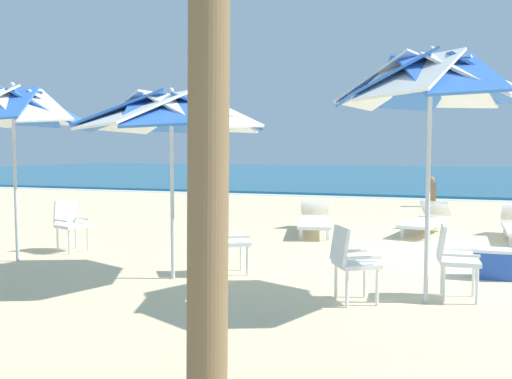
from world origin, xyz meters
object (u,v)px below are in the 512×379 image
(beach_umbrella_0, at_px, (430,82))
(sun_lounger_2, at_px, (315,220))
(beach_umbrella_2, at_px, (13,108))
(beachgoer_seated, at_px, (431,197))
(beach_umbrella_1, at_px, (171,114))
(plastic_chair_1, at_px, (351,259))
(plastic_chair_2, at_px, (227,239))
(plastic_chair_4, at_px, (70,222))
(sun_lounger_1, at_px, (426,220))
(plastic_chair_0, at_px, (453,256))
(cooler_box, at_px, (493,263))

(beach_umbrella_0, height_order, sun_lounger_2, beach_umbrella_0)
(beach_umbrella_2, distance_m, beachgoer_seated, 12.43)
(beach_umbrella_0, xyz_separation_m, beach_umbrella_1, (-3.24, 0.14, -0.26))
(beach_umbrella_0, distance_m, beach_umbrella_2, 6.07)
(plastic_chair_1, relative_size, beach_umbrella_1, 0.34)
(plastic_chair_1, distance_m, plastic_chair_2, 2.04)
(beach_umbrella_1, distance_m, beach_umbrella_2, 2.83)
(beach_umbrella_0, distance_m, plastic_chair_2, 3.36)
(beach_umbrella_0, height_order, plastic_chair_1, beach_umbrella_0)
(plastic_chair_2, bearing_deg, beach_umbrella_2, -176.49)
(beach_umbrella_0, distance_m, plastic_chair_4, 6.30)
(beach_umbrella_1, height_order, sun_lounger_1, beach_umbrella_1)
(plastic_chair_0, height_order, plastic_chair_4, same)
(beach_umbrella_0, xyz_separation_m, plastic_chair_0, (0.29, 0.28, -1.97))
(beach_umbrella_1, xyz_separation_m, sun_lounger_1, (3.12, 5.22, -1.92))
(beach_umbrella_0, height_order, cooler_box, beach_umbrella_0)
(beachgoer_seated, bearing_deg, cooler_box, -84.39)
(beach_umbrella_1, distance_m, sun_lounger_2, 5.00)
(sun_lounger_1, bearing_deg, sun_lounger_2, -162.07)
(plastic_chair_1, relative_size, plastic_chair_4, 1.00)
(sun_lounger_2, xyz_separation_m, beachgoer_seated, (2.19, 6.47, 0.01))
(plastic_chair_2, bearing_deg, sun_lounger_1, 61.95)
(plastic_chair_0, bearing_deg, plastic_chair_2, 173.49)
(beach_umbrella_1, height_order, sun_lounger_2, beach_umbrella_1)
(cooler_box, relative_size, beachgoer_seated, 0.54)
(plastic_chair_0, relative_size, beach_umbrella_2, 0.32)
(plastic_chair_0, distance_m, beach_umbrella_2, 6.61)
(plastic_chair_1, height_order, beachgoer_seated, beachgoer_seated)
(beach_umbrella_2, xyz_separation_m, sun_lounger_1, (5.94, 4.96, -2.07))
(sun_lounger_1, bearing_deg, plastic_chair_4, -145.07)
(plastic_chair_1, xyz_separation_m, plastic_chair_2, (-1.84, 0.88, 0.00))
(plastic_chair_2, xyz_separation_m, cooler_box, (3.47, 0.92, -0.30))
(plastic_chair_1, relative_size, beachgoer_seated, 0.94)
(plastic_chair_0, height_order, beachgoer_seated, beachgoer_seated)
(plastic_chair_4, bearing_deg, sun_lounger_2, 42.98)
(plastic_chair_1, xyz_separation_m, cooler_box, (1.63, 1.80, -0.30))
(beach_umbrella_0, bearing_deg, plastic_chair_2, 166.98)
(sun_lounger_2, height_order, beachgoer_seated, beachgoer_seated)
(plastic_chair_1, distance_m, cooler_box, 2.45)
(plastic_chair_1, xyz_separation_m, beach_umbrella_2, (-5.25, 0.67, 1.86))
(beach_umbrella_1, height_order, cooler_box, beach_umbrella_1)
(plastic_chair_0, height_order, sun_lounger_2, plastic_chair_0)
(beach_umbrella_0, bearing_deg, beach_umbrella_2, 176.18)
(beachgoer_seated, bearing_deg, sun_lounger_2, -108.68)
(sun_lounger_2, relative_size, cooler_box, 4.46)
(plastic_chair_1, bearing_deg, beachgoer_seated, 86.53)
(plastic_chair_1, height_order, cooler_box, plastic_chair_1)
(plastic_chair_0, bearing_deg, sun_lounger_1, 94.60)
(plastic_chair_1, distance_m, sun_lounger_1, 5.67)
(plastic_chair_4, bearing_deg, cooler_box, 1.33)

